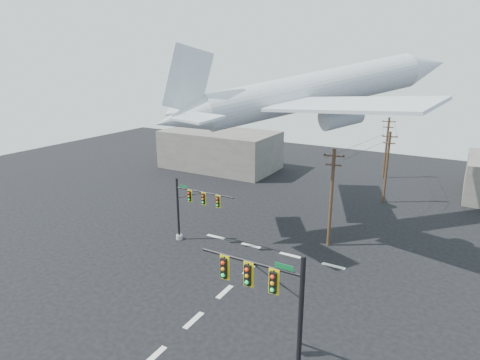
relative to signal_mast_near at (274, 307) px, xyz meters
The scene contains 10 objects.
ground 8.11m from the signal_mast_near, 165.51° to the left, with size 120.00×120.00×0.00m, color black.
lane_markings 10.60m from the signal_mast_near, 133.38° to the left, with size 14.00×21.20×0.01m.
signal_mast_near is the anchor object (origin of this frame).
signal_mast_far 18.02m from the signal_mast_near, 140.50° to the left, with size 6.55×0.69×6.24m.
utility_pole_a 17.58m from the signal_mast_near, 97.65° to the left, with size 1.86×0.41×9.33m.
utility_pole_b 32.56m from the signal_mast_near, 90.29° to the left, with size 1.79×0.30×8.81m.
utility_pole_c 44.00m from the signal_mast_near, 92.99° to the left, with size 1.84×0.42×9.01m.
power_lines 31.00m from the signal_mast_near, 92.32° to the left, with size 3.83×26.53×0.19m.
airliner 23.94m from the signal_mast_near, 105.49° to the left, with size 25.58×26.88×8.39m.
building_left 45.40m from the signal_mast_near, 125.99° to the left, with size 18.00×10.00×6.00m, color slate.
Camera 1 is at (14.20, -18.64, 16.85)m, focal length 30.00 mm.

